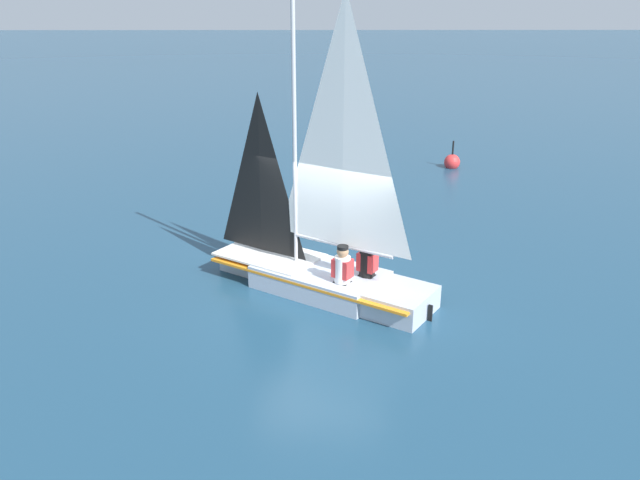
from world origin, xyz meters
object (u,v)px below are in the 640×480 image
(sailor_crew, at_px, (367,267))
(sailboat_main, at_px, (321,253))
(buoy_marker, at_px, (452,162))
(sailor_helm, at_px, (342,273))

(sailor_crew, bearing_deg, sailboat_main, 13.98)
(sailboat_main, height_order, buoy_marker, sailboat_main)
(sailor_crew, height_order, buoy_marker, sailor_crew)
(sailboat_main, relative_size, sailor_crew, 4.89)
(sailor_helm, distance_m, buoy_marker, 11.20)
(sailboat_main, xyz_separation_m, buoy_marker, (9.74, -4.64, -0.59))
(sailboat_main, distance_m, sailor_crew, 0.94)
(sailboat_main, relative_size, buoy_marker, 5.63)
(sailboat_main, xyz_separation_m, sailor_crew, (-0.32, -0.87, -0.16))
(sailor_helm, distance_m, sailor_crew, 0.56)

